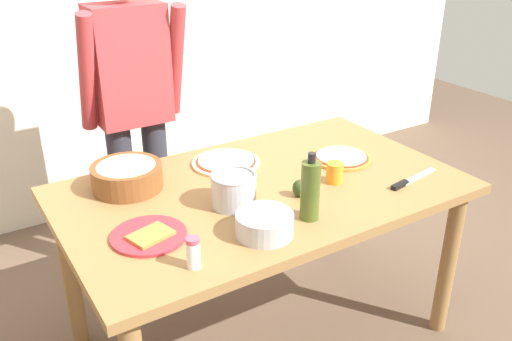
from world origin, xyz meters
TOP-DOWN VIEW (x-y plane):
  - ground at (0.00, 0.00)m, footprint 8.00×8.00m
  - dining_table at (0.00, 0.00)m, footprint 1.60×0.96m
  - person_cook at (-0.25, 0.76)m, footprint 0.49×0.25m
  - pizza_raw_on_board at (-0.02, 0.27)m, footprint 0.30×0.30m
  - pizza_cooked_on_tray at (0.44, 0.04)m, footprint 0.27×0.27m
  - plate_with_slice at (-0.53, -0.12)m, footprint 0.26×0.26m
  - popcorn_bowl at (-0.47, 0.27)m, footprint 0.28×0.28m
  - mixing_bowl_steel at (-0.19, -0.31)m, footprint 0.20×0.20m
  - olive_oil_bottle at (0.01, -0.30)m, footprint 0.07×0.07m
  - steel_pot at (-0.18, -0.07)m, footprint 0.17×0.17m
  - cup_orange at (0.27, -0.12)m, footprint 0.07×0.07m
  - salt_shaker at (-0.48, -0.36)m, footprint 0.04×0.04m
  - chef_knife at (0.53, -0.29)m, footprint 0.29×0.07m
  - avocado at (0.08, -0.15)m, footprint 0.06×0.06m

SIDE VIEW (x-z plane):
  - ground at x=0.00m, z-range 0.00..0.00m
  - dining_table at x=0.00m, z-range 0.29..1.05m
  - chef_knife at x=0.53m, z-range 0.76..0.78m
  - plate_with_slice at x=-0.53m, z-range 0.76..0.78m
  - pizza_cooked_on_tray at x=0.44m, z-range 0.76..0.78m
  - pizza_raw_on_board at x=-0.02m, z-range 0.76..0.78m
  - avocado at x=0.08m, z-range 0.76..0.83m
  - mixing_bowl_steel at x=-0.19m, z-range 0.76..0.84m
  - cup_orange at x=0.27m, z-range 0.76..0.84m
  - salt_shaker at x=-0.48m, z-range 0.76..0.87m
  - popcorn_bowl at x=-0.47m, z-range 0.76..0.88m
  - steel_pot at x=-0.18m, z-range 0.76..0.89m
  - olive_oil_bottle at x=0.01m, z-range 0.75..1.00m
  - person_cook at x=-0.25m, z-range 0.13..1.75m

